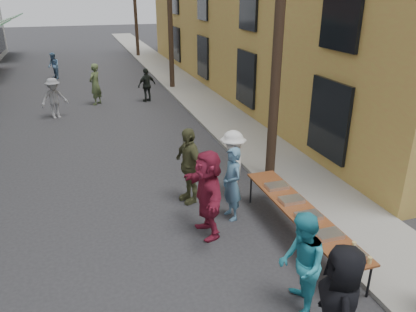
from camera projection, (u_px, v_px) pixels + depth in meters
ground at (133, 274)px, 7.66m from camera, size 120.00×120.00×0.00m
sidewalk at (185, 87)px, 22.26m from camera, size 2.20×60.00×0.10m
utility_pole_near at (280, 11)px, 9.81m from camera, size 0.26×0.26×9.00m
utility_pole_mid at (169, 0)px, 20.37m from camera, size 0.26×0.26×9.00m
serving_table at (301, 212)px, 8.40m from camera, size 0.70×4.00×0.75m
catering_tray_sausage at (350, 255)px, 6.92m from camera, size 0.50×0.33×0.08m
catering_tray_foil_b at (328, 235)px, 7.49m from camera, size 0.50×0.33×0.08m
catering_tray_buns at (309, 216)px, 8.11m from camera, size 0.50×0.33×0.08m
catering_tray_foil_d at (291, 200)px, 8.72m from camera, size 0.50×0.33×0.08m
catering_tray_buns_end at (277, 186)px, 9.34m from camera, size 0.50×0.33×0.08m
condiment_jar_a at (350, 268)px, 6.59m from camera, size 0.07×0.07×0.08m
condiment_jar_b at (346, 264)px, 6.68m from camera, size 0.07×0.07×0.08m
condiment_jar_c at (343, 261)px, 6.77m from camera, size 0.07×0.07×0.08m
cup_stack at (370, 260)px, 6.75m from camera, size 0.08×0.08×0.12m
guest_front_a at (339, 309)px, 5.48m from camera, size 0.94×1.12×1.96m
guest_front_b at (232, 184)px, 9.25m from camera, size 0.48×0.68×1.75m
guest_front_c at (301, 265)px, 6.49m from camera, size 0.97×1.07×1.80m
guest_front_d at (233, 165)px, 10.23m from camera, size 1.00×1.30×1.78m
guest_front_e at (189, 165)px, 9.99m from camera, size 0.76×1.22×1.94m
guest_queue_back at (208, 194)px, 8.59m from camera, size 0.63×1.83×1.96m
passerby_left at (54, 98)px, 16.67m from camera, size 1.24×0.96×1.68m
passerby_mid at (147, 85)px, 19.20m from camera, size 1.01×0.72×1.59m
passerby_right at (95, 84)px, 18.65m from camera, size 0.78×0.82×1.89m
passerby_far at (54, 66)px, 24.20m from camera, size 0.86×0.93×1.54m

